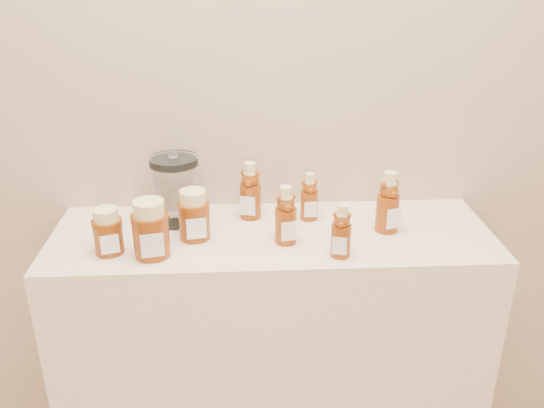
{
  "coord_description": "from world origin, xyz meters",
  "views": [
    {
      "loc": [
        -0.08,
        0.15,
        1.61
      ],
      "look_at": [
        -0.0,
        1.52,
        1.0
      ],
      "focal_mm": 38.0,
      "sensor_mm": 36.0,
      "label": 1
    }
  ],
  "objects_px": {
    "bear_bottle_back_left": "(250,187)",
    "display_table": "(272,365)",
    "honey_jar_left": "(108,231)",
    "glass_canister": "(175,187)",
    "bear_bottle_front_left": "(286,211)"
  },
  "relations": [
    {
      "from": "bear_bottle_back_left",
      "to": "display_table",
      "type": "bearing_deg",
      "value": -46.29
    },
    {
      "from": "display_table",
      "to": "honey_jar_left",
      "type": "xyz_separation_m",
      "value": [
        -0.42,
        -0.08,
        0.51
      ]
    },
    {
      "from": "display_table",
      "to": "glass_canister",
      "type": "xyz_separation_m",
      "value": [
        -0.26,
        0.09,
        0.55
      ]
    },
    {
      "from": "bear_bottle_back_left",
      "to": "honey_jar_left",
      "type": "relative_size",
      "value": 1.56
    },
    {
      "from": "bear_bottle_back_left",
      "to": "glass_canister",
      "type": "height_order",
      "value": "glass_canister"
    },
    {
      "from": "honey_jar_left",
      "to": "glass_canister",
      "type": "bearing_deg",
      "value": 32.29
    },
    {
      "from": "glass_canister",
      "to": "bear_bottle_front_left",
      "type": "bearing_deg",
      "value": -26.15
    },
    {
      "from": "display_table",
      "to": "honey_jar_left",
      "type": "bearing_deg",
      "value": -168.55
    },
    {
      "from": "bear_bottle_front_left",
      "to": "honey_jar_left",
      "type": "relative_size",
      "value": 1.48
    },
    {
      "from": "bear_bottle_front_left",
      "to": "glass_canister",
      "type": "height_order",
      "value": "glass_canister"
    },
    {
      "from": "display_table",
      "to": "bear_bottle_back_left",
      "type": "relative_size",
      "value": 6.37
    },
    {
      "from": "glass_canister",
      "to": "display_table",
      "type": "bearing_deg",
      "value": -19.19
    },
    {
      "from": "glass_canister",
      "to": "honey_jar_left",
      "type": "bearing_deg",
      "value": -131.22
    },
    {
      "from": "display_table",
      "to": "bear_bottle_front_left",
      "type": "xyz_separation_m",
      "value": [
        0.03,
        -0.05,
        0.54
      ]
    },
    {
      "from": "display_table",
      "to": "bear_bottle_front_left",
      "type": "height_order",
      "value": "bear_bottle_front_left"
    }
  ]
}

